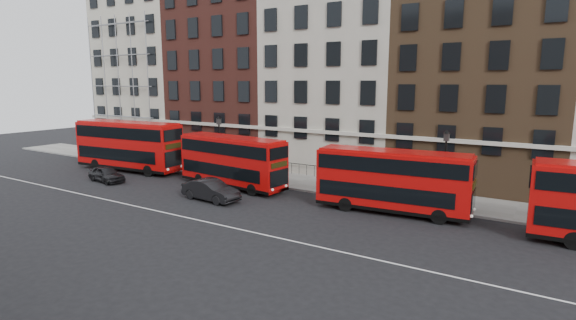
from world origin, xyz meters
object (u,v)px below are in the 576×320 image
Objects in this scene: bus_a at (128,145)px; car_rear at (106,174)px; bus_b at (232,160)px; car_front at (211,190)px; bus_c at (392,180)px.

bus_a is 5.19m from car_rear.
bus_b reaches higher than car_rear.
bus_b is (12.83, 0.01, -0.32)m from bus_a.
bus_a reaches higher than car_front.
car_rear is at bearing 95.15° from car_front.
car_rear is 0.86× the size of car_front.
bus_a is 26.33m from bus_c.
car_front is (14.14, -4.03, -1.79)m from bus_a.
car_front is at bearing -20.89° from bus_a.
bus_b is 13.50m from bus_c.
bus_c is at bearing -4.98° from bus_a.
car_front is (11.79, 0.20, 0.09)m from car_rear.
bus_a is at bearing 175.11° from bus_c.
bus_c is 2.17× the size of car_front.
bus_b is at bearing 175.08° from bus_c.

